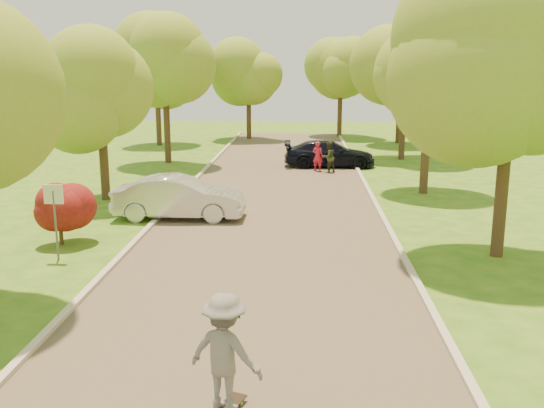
% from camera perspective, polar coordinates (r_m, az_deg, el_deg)
% --- Properties ---
extents(ground, '(100.00, 100.00, 0.00)m').
position_cam_1_polar(ground, '(13.34, -2.25, -10.93)').
color(ground, '#2C6217').
rests_on(ground, ground).
extents(road, '(8.00, 60.00, 0.01)m').
position_cam_1_polar(road, '(20.90, -0.28, -2.10)').
color(road, '#4C4438').
rests_on(road, ground).
extents(curb_left, '(0.18, 60.00, 0.12)m').
position_cam_1_polar(curb_left, '(21.49, -11.13, -1.77)').
color(curb_left, '#B2AD9E').
rests_on(curb_left, ground).
extents(curb_right, '(0.18, 60.00, 0.12)m').
position_cam_1_polar(curb_right, '(21.05, 10.80, -2.06)').
color(curb_right, '#B2AD9E').
rests_on(curb_right, ground).
extents(street_sign, '(0.55, 0.06, 2.17)m').
position_cam_1_polar(street_sign, '(18.00, -19.81, -0.18)').
color(street_sign, '#59595E').
rests_on(street_sign, ground).
extents(red_shrub, '(1.70, 1.70, 1.95)m').
position_cam_1_polar(red_shrub, '(19.64, -19.40, -0.51)').
color(red_shrub, '#382619').
rests_on(red_shrub, ground).
extents(tree_l_midb, '(4.30, 4.20, 6.62)m').
position_cam_1_polar(tree_l_midb, '(25.46, -15.53, 10.55)').
color(tree_l_midb, '#382619').
rests_on(tree_l_midb, ground).
extents(tree_l_far, '(4.92, 4.80, 7.79)m').
position_cam_1_polar(tree_l_far, '(34.99, -9.72, 12.74)').
color(tree_l_far, '#382619').
rests_on(tree_l_far, ground).
extents(tree_r_mida, '(5.13, 5.00, 7.95)m').
position_cam_1_polar(tree_r_mida, '(18.15, 22.40, 12.39)').
color(tree_r_mida, '#382619').
rests_on(tree_r_mida, ground).
extents(tree_r_midb, '(4.51, 4.40, 7.01)m').
position_cam_1_polar(tree_r_midb, '(26.74, 15.01, 11.29)').
color(tree_r_midb, '#382619').
rests_on(tree_r_midb, ground).
extents(tree_r_far, '(5.33, 5.20, 8.34)m').
position_cam_1_polar(tree_r_far, '(36.68, 12.84, 13.17)').
color(tree_r_far, '#382619').
rests_on(tree_r_far, ground).
extents(tree_bg_a, '(5.12, 5.00, 7.72)m').
position_cam_1_polar(tree_bg_a, '(43.32, -10.54, 12.47)').
color(tree_bg_a, '#382619').
rests_on(tree_bg_a, ground).
extents(tree_bg_b, '(5.12, 5.00, 7.95)m').
position_cam_1_polar(tree_bg_b, '(44.73, 12.36, 12.68)').
color(tree_bg_b, '#382619').
rests_on(tree_bg_b, ground).
extents(tree_bg_c, '(4.92, 4.80, 7.33)m').
position_cam_1_polar(tree_bg_c, '(46.34, -1.96, 12.31)').
color(tree_bg_c, '#382619').
rests_on(tree_bg_c, ground).
extents(tree_bg_d, '(5.12, 5.00, 7.72)m').
position_cam_1_polar(tree_bg_d, '(48.27, 6.77, 12.60)').
color(tree_bg_d, '#382619').
rests_on(tree_bg_d, ground).
extents(silver_sedan, '(4.70, 1.65, 1.55)m').
position_cam_1_polar(silver_sedan, '(22.07, -8.73, 0.61)').
color(silver_sedan, silver).
rests_on(silver_sedan, ground).
extents(dark_sedan, '(5.02, 2.16, 1.44)m').
position_cam_1_polar(dark_sedan, '(33.52, 5.42, 4.73)').
color(dark_sedan, black).
rests_on(dark_sedan, ground).
extents(skateboarder, '(1.40, 1.11, 1.90)m').
position_cam_1_polar(skateboarder, '(9.61, -4.46, -13.75)').
color(skateboarder, slate).
rests_on(skateboarder, longboard).
extents(person_striped, '(0.68, 0.58, 1.58)m').
position_cam_1_polar(person_striped, '(32.00, 4.32, 4.50)').
color(person_striped, '#B81B33').
rests_on(person_striped, ground).
extents(person_olive, '(1.00, 0.97, 1.63)m').
position_cam_1_polar(person_olive, '(31.63, 5.33, 4.43)').
color(person_olive, '#2B311D').
rests_on(person_olive, ground).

